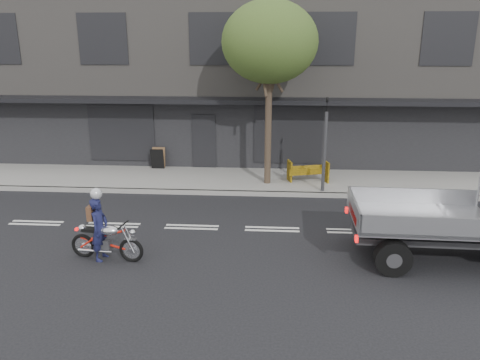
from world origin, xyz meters
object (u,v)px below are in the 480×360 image
(traffic_light_pole, at_px, (325,150))
(motorcycle, at_px, (106,240))
(street_tree, at_px, (270,43))
(construction_barrier, at_px, (308,172))
(sandwich_board, at_px, (157,159))
(rider, at_px, (100,229))

(traffic_light_pole, relative_size, motorcycle, 1.78)
(street_tree, relative_size, motorcycle, 3.44)
(street_tree, distance_m, construction_barrier, 4.96)
(street_tree, height_order, motorcycle, street_tree)
(traffic_light_pole, xyz_separation_m, sandwich_board, (-6.64, 2.52, -1.07))
(motorcycle, bearing_deg, sandwich_board, 102.59)
(rider, bearing_deg, traffic_light_pole, -39.67)
(street_tree, relative_size, sandwich_board, 7.79)
(motorcycle, bearing_deg, street_tree, 66.24)
(street_tree, relative_size, construction_barrier, 4.52)
(motorcycle, distance_m, construction_barrier, 8.54)
(traffic_light_pole, relative_size, sandwich_board, 4.04)
(traffic_light_pole, height_order, construction_barrier, traffic_light_pole)
(traffic_light_pole, bearing_deg, motorcycle, -136.99)
(street_tree, distance_m, motorcycle, 8.94)
(construction_barrier, relative_size, sandwich_board, 1.73)
(street_tree, height_order, rider, street_tree)
(construction_barrier, xyz_separation_m, sandwich_board, (-6.18, 1.60, 0.01))
(traffic_light_pole, distance_m, rider, 8.34)
(traffic_light_pole, bearing_deg, sandwich_board, 159.18)
(motorcycle, height_order, rider, rider)
(street_tree, xyz_separation_m, construction_barrier, (1.54, 0.07, -4.71))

